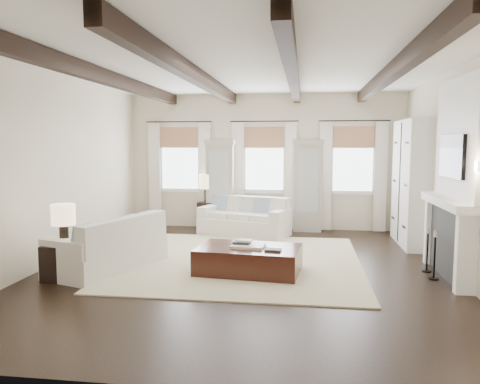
# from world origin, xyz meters

# --- Properties ---
(ground) EXTENTS (7.50, 7.50, 0.00)m
(ground) POSITION_xyz_m (0.00, 0.00, 0.00)
(ground) COLOR black
(ground) RESTS_ON ground
(room_shell) EXTENTS (6.54, 7.54, 3.22)m
(room_shell) POSITION_xyz_m (0.75, 0.90, 1.89)
(room_shell) COLOR beige
(room_shell) RESTS_ON ground
(area_rug) EXTENTS (4.02, 4.24, 0.02)m
(area_rug) POSITION_xyz_m (-0.11, 0.52, 0.01)
(area_rug) COLOR beige
(area_rug) RESTS_ON ground
(sofa_back) EXTENTS (2.12, 1.41, 0.84)m
(sofa_back) POSITION_xyz_m (-0.35, 2.92, 0.34)
(sofa_back) COLOR white
(sofa_back) RESTS_ON ground
(sofa_left) EXTENTS (1.50, 2.20, 0.86)m
(sofa_left) POSITION_xyz_m (-2.15, -0.25, 0.34)
(sofa_left) COLOR white
(sofa_left) RESTS_ON ground
(ottoman) EXTENTS (1.68, 1.15, 0.42)m
(ottoman) POSITION_xyz_m (0.09, -0.19, 0.21)
(ottoman) COLOR black
(ottoman) RESTS_ON ground
(tray) EXTENTS (0.54, 0.43, 0.04)m
(tray) POSITION_xyz_m (0.08, -0.19, 0.44)
(tray) COLOR white
(tray) RESTS_ON ottoman
(book_lower) EXTENTS (0.28, 0.23, 0.04)m
(book_lower) POSITION_xyz_m (-0.02, -0.14, 0.48)
(book_lower) COLOR #262628
(book_lower) RESTS_ON tray
(book_upper) EXTENTS (0.24, 0.19, 0.03)m
(book_upper) POSITION_xyz_m (0.03, -0.16, 0.51)
(book_upper) COLOR beige
(book_upper) RESTS_ON book_lower
(book_loose) EXTENTS (0.26, 0.20, 0.03)m
(book_loose) POSITION_xyz_m (0.49, -0.41, 0.43)
(book_loose) COLOR #262628
(book_loose) RESTS_ON ottoman
(side_table_front) EXTENTS (0.54, 0.54, 0.54)m
(side_table_front) POSITION_xyz_m (-2.61, -0.89, 0.27)
(side_table_front) COLOR black
(side_table_front) RESTS_ON ground
(lamp_front) EXTENTS (0.35, 0.35, 0.60)m
(lamp_front) POSITION_xyz_m (-2.61, -0.89, 0.95)
(lamp_front) COLOR black
(lamp_front) RESTS_ON side_table_front
(side_table_back) EXTENTS (0.43, 0.43, 0.64)m
(side_table_back) POSITION_xyz_m (-1.34, 3.52, 0.32)
(side_table_back) COLOR black
(side_table_back) RESTS_ON ground
(lamp_back) EXTENTS (0.39, 0.39, 0.66)m
(lamp_back) POSITION_xyz_m (-1.34, 3.52, 1.09)
(lamp_back) COLOR black
(lamp_back) RESTS_ON side_table_back
(candlestick_near) EXTENTS (0.15, 0.15, 0.74)m
(candlestick_near) POSITION_xyz_m (2.90, -0.15, 0.31)
(candlestick_near) COLOR black
(candlestick_near) RESTS_ON ground
(candlestick_far) EXTENTS (0.14, 0.14, 0.71)m
(candlestick_far) POSITION_xyz_m (2.90, 0.27, 0.29)
(candlestick_far) COLOR black
(candlestick_far) RESTS_ON ground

